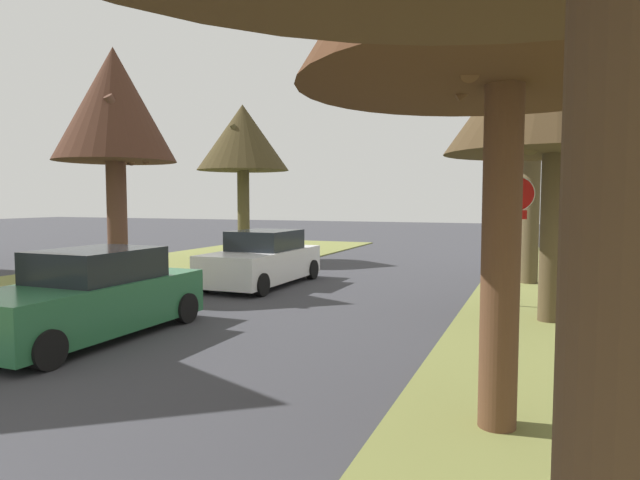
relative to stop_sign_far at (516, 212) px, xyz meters
The scene contains 7 objects.
stop_sign_far is the anchor object (origin of this frame).
street_tree_right_mid_b 3.08m from the stop_sign_far, 62.23° to the right, with size 4.24×4.24×6.34m.
street_tree_right_far 5.65m from the stop_sign_far, 86.00° to the left, with size 3.22×3.22×8.23m.
street_tree_left_mid_b 10.29m from the stop_sign_far, behind, with size 3.10×3.10×6.34m.
street_tree_left_far 12.32m from the stop_sign_far, 150.10° to the left, with size 3.61×3.61×6.15m.
parked_sedan_green 9.04m from the stop_sign_far, 140.76° to the right, with size 1.97×4.41×1.57m.
parked_sedan_white 7.11m from the stop_sign_far, behind, with size 1.97×4.41×1.57m.
Camera 1 is at (5.14, 0.12, 2.46)m, focal length 30.73 mm.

